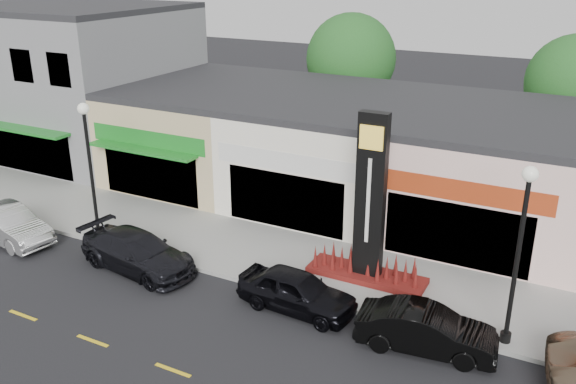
# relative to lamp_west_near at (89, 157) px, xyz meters

# --- Properties ---
(ground) EXTENTS (120.00, 120.00, 0.00)m
(ground) POSITION_rel_lamp_west_near_xyz_m (8.00, -2.50, -3.48)
(ground) COLOR black
(ground) RESTS_ON ground
(sidewalk) EXTENTS (52.00, 4.30, 0.15)m
(sidewalk) POSITION_rel_lamp_west_near_xyz_m (8.00, 1.85, -3.40)
(sidewalk) COLOR gray
(sidewalk) RESTS_ON ground
(curb) EXTENTS (52.00, 0.20, 0.15)m
(curb) POSITION_rel_lamp_west_near_xyz_m (8.00, -0.40, -3.40)
(curb) COLOR gray
(curb) RESTS_ON ground
(building_grey_2story) EXTENTS (12.00, 10.95, 8.30)m
(building_grey_2story) POSITION_rel_lamp_west_near_xyz_m (-10.00, 8.98, 0.67)
(building_grey_2story) COLOR slate
(building_grey_2story) RESTS_ON ground
(shop_beige) EXTENTS (7.00, 10.85, 4.80)m
(shop_beige) POSITION_rel_lamp_west_near_xyz_m (-0.50, 8.96, -1.08)
(shop_beige) COLOR tan
(shop_beige) RESTS_ON ground
(shop_cream) EXTENTS (7.00, 10.01, 4.80)m
(shop_cream) POSITION_rel_lamp_west_near_xyz_m (6.50, 8.97, -1.08)
(shop_cream) COLOR silver
(shop_cream) RESTS_ON ground
(shop_pink_w) EXTENTS (7.00, 10.01, 4.80)m
(shop_pink_w) POSITION_rel_lamp_west_near_xyz_m (13.50, 8.97, -1.08)
(shop_pink_w) COLOR beige
(shop_pink_w) RESTS_ON ground
(tree_rear_west) EXTENTS (5.20, 5.20, 7.83)m
(tree_rear_west) POSITION_rel_lamp_west_near_xyz_m (4.00, 17.00, 1.74)
(tree_rear_west) COLOR #382619
(tree_rear_west) RESTS_ON ground
(tree_rear_mid) EXTENTS (4.80, 4.80, 7.29)m
(tree_rear_mid) POSITION_rel_lamp_west_near_xyz_m (16.00, 17.00, 1.41)
(tree_rear_mid) COLOR #382619
(tree_rear_mid) RESTS_ON ground
(lamp_west_near) EXTENTS (0.44, 0.44, 5.47)m
(lamp_west_near) POSITION_rel_lamp_west_near_xyz_m (0.00, 0.00, 0.00)
(lamp_west_near) COLOR black
(lamp_west_near) RESTS_ON sidewalk
(lamp_east_near) EXTENTS (0.44, 0.44, 5.47)m
(lamp_east_near) POSITION_rel_lamp_west_near_xyz_m (16.00, 0.00, 0.00)
(lamp_east_near) COLOR black
(lamp_east_near) RESTS_ON sidewalk
(pylon_sign) EXTENTS (4.20, 1.30, 6.00)m
(pylon_sign) POSITION_rel_lamp_west_near_xyz_m (11.00, 1.70, -1.20)
(pylon_sign) COLOR #500D0F
(pylon_sign) RESTS_ON sidewalk
(car_white_van) EXTENTS (2.14, 4.51, 1.43)m
(car_white_van) POSITION_rel_lamp_west_near_xyz_m (-2.98, -1.87, -2.76)
(car_white_van) COLOR #BBBBBB
(car_white_van) RESTS_ON ground
(car_dark_sedan) EXTENTS (2.57, 5.03, 1.40)m
(car_dark_sedan) POSITION_rel_lamp_west_near_xyz_m (3.24, -1.33, -2.78)
(car_dark_sedan) COLOR black
(car_dark_sedan) RESTS_ON ground
(car_black_sedan) EXTENTS (1.83, 4.07, 1.36)m
(car_black_sedan) POSITION_rel_lamp_west_near_xyz_m (9.64, -1.08, -2.80)
(car_black_sedan) COLOR black
(car_black_sedan) RESTS_ON ground
(car_black_conv) EXTENTS (1.90, 4.19, 1.33)m
(car_black_conv) POSITION_rel_lamp_west_near_xyz_m (13.96, -1.28, -2.81)
(car_black_conv) COLOR black
(car_black_conv) RESTS_ON ground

